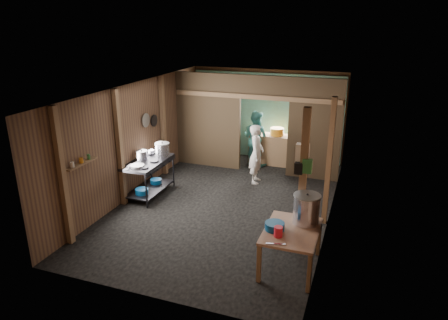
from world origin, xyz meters
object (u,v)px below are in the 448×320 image
at_px(prep_table, 291,249).
at_px(yellow_tub, 277,132).
at_px(stock_pot, 306,210).
at_px(cook, 256,154).
at_px(stove_pot_large, 162,150).
at_px(pink_bucket, 278,232).
at_px(gas_range, 149,178).

distance_m(prep_table, yellow_tub, 5.20).
xyz_separation_m(stock_pot, cook, (-1.72, 3.13, -0.20)).
relative_size(stove_pot_large, yellow_tub, 0.93).
height_order(stock_pot, yellow_tub, stock_pot).
xyz_separation_m(pink_bucket, yellow_tub, (-1.22, 5.25, 0.16)).
xyz_separation_m(gas_range, yellow_tub, (2.33, 3.13, 0.53)).
height_order(gas_range, cook, cook).
relative_size(prep_table, stove_pot_large, 3.43).
relative_size(gas_range, cook, 0.96).
bearing_deg(stove_pot_large, prep_table, -32.50).
bearing_deg(pink_bucket, stove_pot_large, 143.08).
bearing_deg(stock_pot, yellow_tub, 108.44).
bearing_deg(cook, yellow_tub, -13.91).
relative_size(gas_range, stove_pot_large, 4.12).
bearing_deg(stove_pot_large, stock_pot, -27.52).
bearing_deg(yellow_tub, prep_table, -74.48).
bearing_deg(stock_pot, cook, 118.80).
bearing_deg(cook, prep_table, -163.22).
bearing_deg(stock_pot, gas_range, 158.63).
xyz_separation_m(stove_pot_large, stock_pot, (3.71, -1.93, -0.05)).
bearing_deg(stove_pot_large, gas_range, -112.32).
height_order(prep_table, stock_pot, stock_pot).
bearing_deg(yellow_tub, gas_range, -126.64).
height_order(prep_table, pink_bucket, pink_bucket).
height_order(stove_pot_large, stock_pot, stock_pot).
bearing_deg(prep_table, stove_pot_large, 147.50).
distance_m(stove_pot_large, cook, 2.34).
bearing_deg(pink_bucket, gas_range, 149.10).
height_order(pink_bucket, cook, cook).
distance_m(stock_pot, yellow_tub, 4.90).
bearing_deg(stock_pot, prep_table, -117.57).
xyz_separation_m(gas_range, stove_pot_large, (0.17, 0.41, 0.58)).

